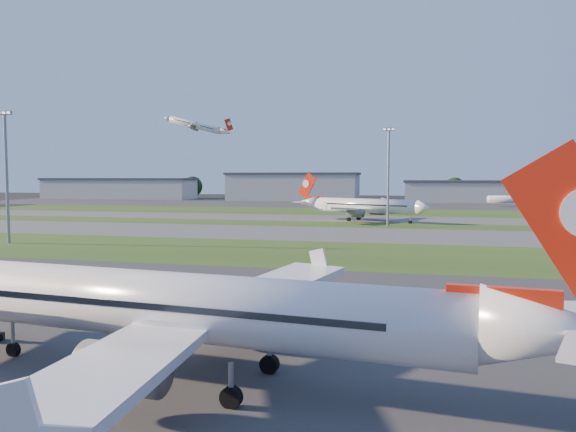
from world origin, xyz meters
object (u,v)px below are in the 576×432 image
(mini_jet_near, at_px, (518,199))
(light_mast_centre, at_px, (388,170))
(light_mast_west, at_px, (6,168))
(airliner_taxiing, at_px, (364,206))
(airliner_parked, at_px, (199,310))

(mini_jet_near, bearing_deg, light_mast_centre, -130.15)
(mini_jet_near, relative_size, light_mast_west, 1.08)
(mini_jet_near, distance_m, light_mast_centre, 121.83)
(airliner_taxiing, xyz_separation_m, light_mast_centre, (7.77, -14.61, 10.34))
(airliner_taxiing, xyz_separation_m, mini_jet_near, (56.73, 96.35, -1.19))
(airliner_parked, distance_m, mini_jet_near, 234.01)
(airliner_parked, bearing_deg, mini_jet_near, 82.67)
(light_mast_west, bearing_deg, airliner_taxiing, 48.61)
(airliner_taxiing, height_order, light_mast_centre, light_mast_centre)
(airliner_parked, relative_size, light_mast_west, 1.66)
(airliner_parked, distance_m, airliner_taxiing, 131.48)
(mini_jet_near, bearing_deg, light_mast_west, -141.81)
(mini_jet_near, bearing_deg, airliner_taxiing, -136.83)
(airliner_taxiing, xyz_separation_m, light_mast_west, (-62.23, -70.61, 10.34))
(light_mast_west, xyz_separation_m, light_mast_centre, (70.00, 56.00, 0.00))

